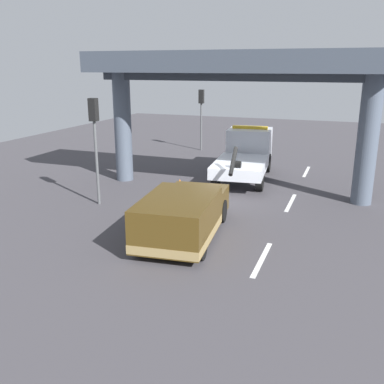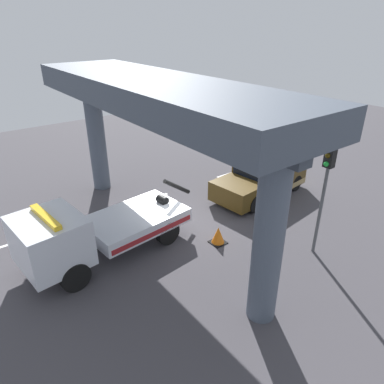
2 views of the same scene
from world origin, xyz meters
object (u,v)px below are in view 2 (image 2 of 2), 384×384
Objects in this scene: traffic_light_near at (326,175)px; traffic_cone_orange at (218,235)px; tow_truck_white at (90,232)px; towed_van_green at (263,179)px.

traffic_cone_orange is at bearing -46.49° from traffic_light_near.
tow_truck_white is 8.54m from traffic_light_near.
tow_truck_white is 9.14m from towed_van_green.
towed_van_green reaches higher than traffic_cone_orange.
towed_van_green is 5.73m from traffic_light_near.
traffic_cone_orange is at bearing 23.33° from towed_van_green.
traffic_cone_orange is (2.52, -2.65, -2.86)m from traffic_light_near.
traffic_light_near reaches higher than towed_van_green.
towed_van_green is 5.19m from traffic_cone_orange.
traffic_light_near is (2.23, 4.70, 2.41)m from towed_van_green.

